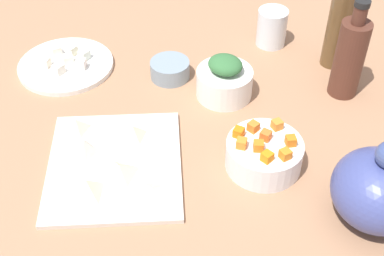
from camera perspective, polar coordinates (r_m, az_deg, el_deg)
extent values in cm
cube|color=#A27453|center=(106.65, 0.00, -2.58)|extent=(190.00, 190.00, 3.00)
cube|color=silver|center=(102.36, -8.30, -3.99)|extent=(28.88, 25.84, 1.00)
cylinder|color=white|center=(129.19, -13.38, 6.55)|extent=(22.19, 22.19, 1.20)
cylinder|color=white|center=(116.21, 3.49, 4.82)|extent=(12.23, 12.23, 6.33)
cylinder|color=white|center=(100.92, 7.73, -2.85)|extent=(14.47, 14.47, 5.68)
cylinder|color=gray|center=(122.06, -2.38, 6.30)|extent=(8.99, 8.99, 4.10)
ellipsoid|color=#414B8B|center=(94.39, 19.28, -6.32)|extent=(16.29, 15.43, 12.99)
cylinder|color=#522C20|center=(118.36, 16.52, 7.09)|extent=(6.37, 6.37, 17.51)
cylinder|color=#522C20|center=(112.83, 17.58, 11.52)|extent=(2.87, 2.87, 3.91)
cylinder|color=black|center=(111.62, 17.85, 12.64)|extent=(3.19, 3.19, 1.20)
cylinder|color=brown|center=(126.18, 15.58, 10.71)|extent=(5.61, 5.61, 21.36)
cylinder|color=white|center=(133.52, 8.57, 10.63)|extent=(7.28, 7.28, 9.19)
cube|color=orange|center=(97.23, 5.34, -1.64)|extent=(2.26, 2.26, 1.80)
cube|color=orange|center=(95.29, 8.06, -3.08)|extent=(2.54, 2.54, 1.80)
cube|color=orange|center=(99.28, 7.92, -0.79)|extent=(2.50, 2.50, 1.80)
cube|color=orange|center=(100.75, 6.60, 0.13)|extent=(2.55, 2.55, 1.80)
cube|color=orange|center=(98.96, 10.56, -1.36)|extent=(1.99, 1.99, 1.80)
cube|color=orange|center=(101.82, 9.12, 0.36)|extent=(2.40, 2.40, 1.80)
cube|color=orange|center=(96.25, 9.98, -2.79)|extent=(2.44, 2.44, 1.80)
cube|color=orange|center=(97.07, 7.15, -1.92)|extent=(1.95, 1.95, 1.80)
cube|color=orange|center=(99.32, 5.03, -0.47)|extent=(2.45, 2.45, 1.80)
ellipsoid|color=#346B39|center=(113.27, 3.59, 6.80)|extent=(9.99, 10.13, 3.56)
cube|color=silver|center=(125.47, -14.15, 6.17)|extent=(3.09, 3.09, 2.20)
cube|color=#FAEBCF|center=(128.34, -15.52, 6.78)|extent=(2.71, 2.71, 2.20)
cube|color=white|center=(128.07, -13.14, 7.19)|extent=(2.76, 2.76, 2.20)
cube|color=white|center=(128.91, -11.51, 7.73)|extent=(3.06, 3.06, 2.20)
cube|color=white|center=(131.87, -14.42, 8.07)|extent=(3.00, 3.00, 2.20)
cube|color=#F2DFCE|center=(125.91, -11.84, 6.74)|extent=(2.51, 2.51, 2.20)
cube|color=white|center=(131.07, -12.82, 8.14)|extent=(3.06, 3.06, 2.20)
pyramid|color=beige|center=(104.14, -11.48, -1.94)|extent=(4.98, 4.42, 3.01)
pyramid|color=beige|center=(105.89, -6.39, -0.34)|extent=(5.84, 5.93, 2.96)
pyramid|color=beige|center=(96.87, -11.26, -6.14)|extent=(7.45, 7.30, 3.07)
pyramid|color=beige|center=(99.08, -7.80, -4.46)|extent=(7.19, 7.25, 2.41)
pyramid|color=beige|center=(95.24, -4.37, -6.77)|extent=(7.17, 7.22, 2.01)
pyramid|color=beige|center=(109.46, -12.35, 0.39)|extent=(5.59, 5.66, 2.68)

